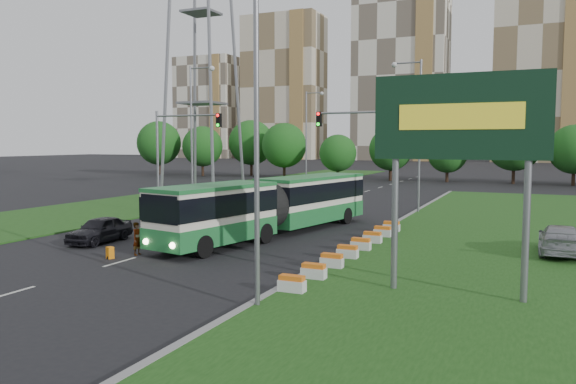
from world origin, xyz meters
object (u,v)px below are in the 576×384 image
at_px(billboard, 460,126).
at_px(car_median, 561,239).
at_px(pedestrian, 137,239).
at_px(articulated_bus, 271,205).
at_px(shopping_trolley, 110,253).
at_px(traffic_mast_left, 175,146).
at_px(traffic_mast_median, 373,146).
at_px(car_left_near, 100,230).
at_px(car_left_far, 205,203).

relative_size(billboard, car_median, 1.62).
bearing_deg(pedestrian, car_median, -68.54).
relative_size(articulated_bus, shopping_trolley, 31.12).
relative_size(traffic_mast_left, pedestrian, 4.87).
distance_m(traffic_mast_median, shopping_trolley, 18.55).
bearing_deg(car_left_near, car_left_far, 94.04).
bearing_deg(car_left_far, traffic_mast_left, -132.16).
xyz_separation_m(traffic_mast_median, pedestrian, (-8.10, -14.30, -4.53)).
bearing_deg(car_left_near, shopping_trolley, -45.30).
relative_size(traffic_mast_left, articulated_bus, 0.45).
distance_m(car_left_near, car_median, 24.25).
distance_m(articulated_bus, car_left_near, 9.90).
xyz_separation_m(traffic_mast_median, articulated_bus, (-4.64, -6.17, -3.55)).
distance_m(billboard, shopping_trolley, 17.24).
relative_size(car_left_near, pedestrian, 2.61).
bearing_deg(traffic_mast_left, car_left_near, -75.83).
bearing_deg(articulated_bus, car_left_far, 152.96).
bearing_deg(car_left_far, traffic_mast_median, -20.99).
bearing_deg(billboard, articulated_bus, 140.91).
relative_size(traffic_mast_median, pedestrian, 4.87).
bearing_deg(car_left_far, car_left_near, -98.52).
height_order(billboard, car_median, billboard).
height_order(billboard, articulated_bus, billboard).
bearing_deg(traffic_mast_median, billboard, -64.97).
height_order(car_left_near, shopping_trolley, car_left_near).
xyz_separation_m(articulated_bus, pedestrian, (-3.46, -8.13, -0.98)).
bearing_deg(articulated_bus, car_median, 11.00).
bearing_deg(traffic_mast_median, car_median, -29.32).
bearing_deg(car_left_far, pedestrian, -84.93).
distance_m(traffic_mast_left, car_left_near, 12.58).
xyz_separation_m(traffic_mast_left, car_left_near, (2.86, -11.35, -4.62)).
bearing_deg(car_left_near, articulated_bus, 35.70).
distance_m(billboard, car_left_near, 20.82).
distance_m(traffic_mast_left, car_left_far, 5.24).
distance_m(traffic_mast_left, pedestrian, 15.72).
bearing_deg(pedestrian, car_left_far, 19.70).
bearing_deg(car_left_near, traffic_mast_median, 41.93).
relative_size(traffic_mast_median, car_left_near, 1.87).
distance_m(traffic_mast_median, traffic_mast_left, 15.19).
height_order(traffic_mast_median, pedestrian, traffic_mast_median).
bearing_deg(articulated_bus, billboard, -27.68).
height_order(traffic_mast_median, shopping_trolley, traffic_mast_median).
relative_size(car_left_far, shopping_trolley, 8.16).
bearing_deg(traffic_mast_left, articulated_bus, -26.17).
distance_m(billboard, car_median, 11.68).
bearing_deg(billboard, traffic_mast_left, 146.45).
height_order(traffic_mast_median, car_left_near, traffic_mast_median).
relative_size(car_left_near, car_median, 0.86).
xyz_separation_m(billboard, shopping_trolley, (-16.20, 0.44, -5.88)).
xyz_separation_m(billboard, traffic_mast_left, (-22.63, 15.00, -0.81)).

